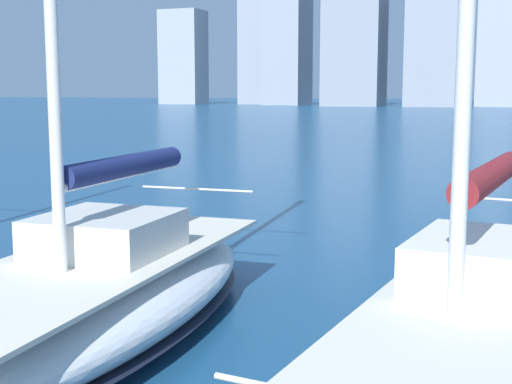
# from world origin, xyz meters

# --- Properties ---
(sailboat_maroon) EXTENTS (3.18, 9.01, 10.14)m
(sailboat_maroon) POSITION_xyz_m (-2.56, -6.44, 0.69)
(sailboat_maroon) COLOR white
(sailboat_maroon) RESTS_ON ground
(sailboat_navy) EXTENTS (3.21, 8.34, 11.10)m
(sailboat_navy) POSITION_xyz_m (2.36, -6.71, 0.65)
(sailboat_navy) COLOR silver
(sailboat_navy) RESTS_ON ground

